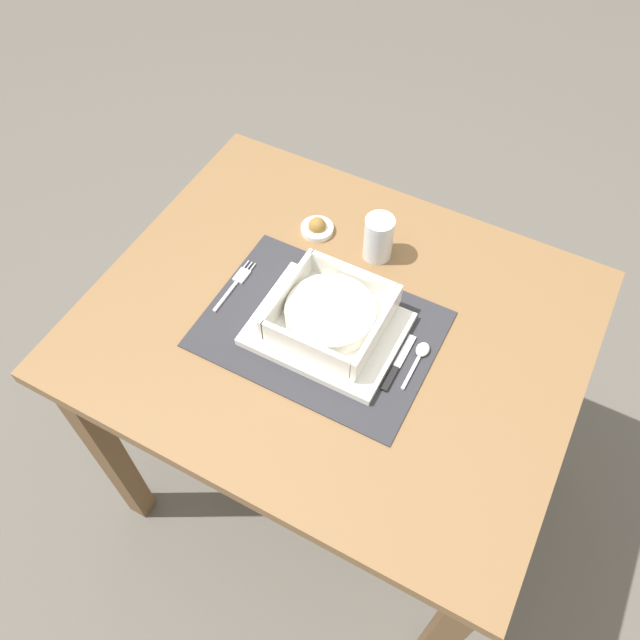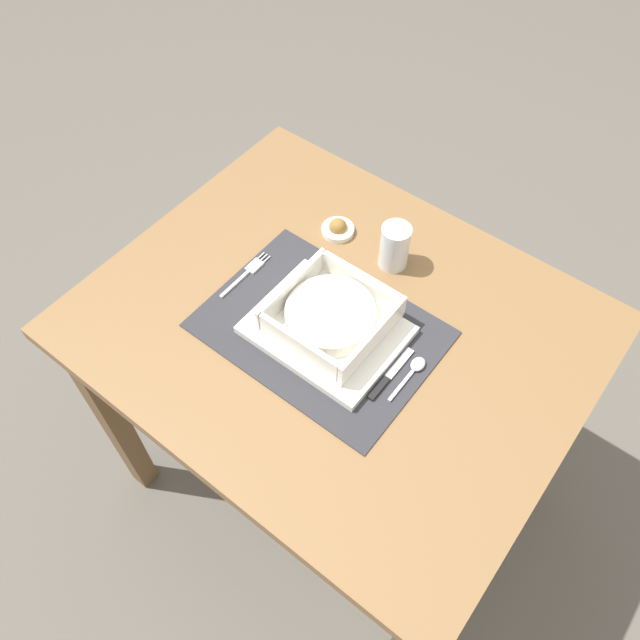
{
  "view_description": "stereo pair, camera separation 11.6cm",
  "coord_description": "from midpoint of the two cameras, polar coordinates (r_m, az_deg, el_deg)",
  "views": [
    {
      "loc": [
        0.3,
        -0.63,
        1.71
      ],
      "look_at": [
        -0.01,
        -0.03,
        0.76
      ],
      "focal_mm": 36.05,
      "sensor_mm": 36.0,
      "label": 1
    },
    {
      "loc": [
        0.4,
        -0.56,
        1.71
      ],
      "look_at": [
        -0.01,
        -0.03,
        0.76
      ],
      "focal_mm": 36.05,
      "sensor_mm": 36.0,
      "label": 2
    }
  ],
  "objects": [
    {
      "name": "butter_knife",
      "position": [
        1.14,
        3.94,
        -4.32
      ],
      "size": [
        0.01,
        0.13,
        0.01
      ],
      "rotation": [
        0.0,
        0.0,
        0.03
      ],
      "color": "black",
      "rests_on": "placemat"
    },
    {
      "name": "ground_plane",
      "position": [
        1.84,
        -0.96,
        -13.47
      ],
      "size": [
        6.0,
        6.0,
        0.0
      ],
      "primitive_type": "plane",
      "color": "#59544C"
    },
    {
      "name": "condiment_saucer",
      "position": [
        1.33,
        -2.77,
        8.04
      ],
      "size": [
        0.07,
        0.07,
        0.04
      ],
      "color": "white",
      "rests_on": "dining_table"
    },
    {
      "name": "porridge_bowl",
      "position": [
        1.15,
        -1.88,
        0.23
      ],
      "size": [
        0.19,
        0.19,
        0.06
      ],
      "color": "white",
      "rests_on": "serving_plate"
    },
    {
      "name": "spoon",
      "position": [
        1.15,
        6.08,
        -3.22
      ],
      "size": [
        0.02,
        0.11,
        0.01
      ],
      "rotation": [
        0.0,
        0.0,
        0.07
      ],
      "color": "silver",
      "rests_on": "placemat"
    },
    {
      "name": "serving_plate",
      "position": [
        1.17,
        -2.21,
        -0.98
      ],
      "size": [
        0.27,
        0.21,
        0.02
      ],
      "primitive_type": "cube",
      "color": "white",
      "rests_on": "placemat"
    },
    {
      "name": "drinking_glass",
      "position": [
        1.27,
        2.54,
        6.98
      ],
      "size": [
        0.06,
        0.06,
        0.1
      ],
      "color": "white",
      "rests_on": "dining_table"
    },
    {
      "name": "placemat",
      "position": [
        1.18,
        -2.8,
        -1.0
      ],
      "size": [
        0.42,
        0.31,
        0.0
      ],
      "primitive_type": "cube",
      "color": "#2D2D33",
      "rests_on": "dining_table"
    },
    {
      "name": "dining_table",
      "position": [
        1.29,
        -1.34,
        -3.03
      ],
      "size": [
        0.91,
        0.74,
        0.73
      ],
      "color": "brown",
      "rests_on": "ground"
    },
    {
      "name": "fork",
      "position": [
        1.26,
        -10.02,
        3.17
      ],
      "size": [
        0.02,
        0.14,
        0.0
      ],
      "rotation": [
        0.0,
        0.0,
        -0.02
      ],
      "color": "silver",
      "rests_on": "placemat"
    },
    {
      "name": "bread_knife",
      "position": [
        1.14,
        2.85,
        -3.62
      ],
      "size": [
        0.01,
        0.13,
        0.01
      ],
      "rotation": [
        0.0,
        0.0,
        0.06
      ],
      "color": "#59331E",
      "rests_on": "placemat"
    }
  ]
}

